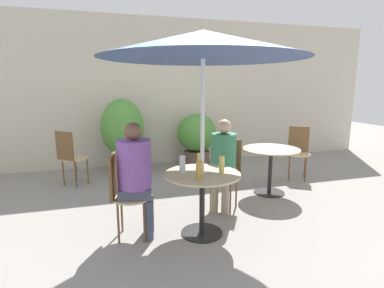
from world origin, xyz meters
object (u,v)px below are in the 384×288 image
Objects in this scene: cafe_table_far at (271,159)px; bistro_chair_0 at (227,167)px; potted_plant_0 at (123,132)px; umbrella at (203,45)px; potted_plant_1 at (197,136)px; bistro_chair_2 at (70,154)px; beer_glass_0 at (222,164)px; seated_person_0 at (223,157)px; bistro_chair_3 at (298,148)px; seated_person_1 at (136,171)px; cafe_table_near at (202,188)px; beer_glass_2 at (182,164)px; beer_glass_1 at (200,161)px; bistro_chair_1 at (122,189)px; beer_glass_3 at (199,170)px.

cafe_table_far is 0.90m from bistro_chair_0.
potted_plant_0 is 3.07m from umbrella.
bistro_chair_2 is at bearing -164.30° from potted_plant_1.
seated_person_0 is at bearing 66.47° from beer_glass_0.
potted_plant_0 is at bearing -167.92° from bistro_chair_3.
potted_plant_1 is (1.49, 2.67, -0.13)m from seated_person_1.
beer_glass_2 reaches higher than cafe_table_near.
cafe_table_near is 1.51m from umbrella.
beer_glass_0 is (0.21, -0.03, 0.26)m from cafe_table_near.
bistro_chair_0 is at bearing 40.35° from beer_glass_1.
seated_person_1 is 7.41× the size of beer_glass_1.
cafe_table_far is 1.58m from beer_glass_1.
beer_glass_1 is 2.70m from potted_plant_1.
umbrella reaches higher than bistro_chair_3.
bistro_chair_3 is 3.23m from potted_plant_0.
bistro_chair_3 is 0.66× the size of potted_plant_0.
bistro_chair_2 is at bearing 34.13° from seated_person_1.
potted_plant_0 reaches higher than bistro_chair_1.
cafe_table_near is 0.86m from bistro_chair_0.
bistro_chair_3 reaches higher than beer_glass_0.
potted_plant_1 is (-0.62, 1.85, 0.08)m from cafe_table_far.
bistro_chair_0 is at bearing -60.00° from bistro_chair_1.
bistro_chair_1 is at bearing 90.00° from seated_person_1.
potted_plant_1 is (2.37, 0.67, 0.06)m from bistro_chair_2.
bistro_chair_0 is 2.60m from bistro_chair_2.
cafe_table_near is 2.81m from potted_plant_0.
bistro_chair_0 is (-0.85, -0.30, 0.01)m from cafe_table_far.
bistro_chair_0 is at bearing -58.76° from potted_plant_0.
bistro_chair_0 is at bearing -119.74° from bistro_chair_3.
bistro_chair_1 is at bearing -160.62° from cafe_table_far.
bistro_chair_1 is 1.37m from seated_person_0.
potted_plant_0 is (-0.69, 2.71, 0.25)m from cafe_table_near.
bistro_chair_0 is at bearing 37.27° from beer_glass_2.
bistro_chair_2 is (-1.57, 2.14, 0.02)m from cafe_table_near.
beer_glass_1 is (-2.26, -1.31, 0.23)m from bistro_chair_3.
potted_plant_0 reaches higher than beer_glass_3.
beer_glass_1 is (1.61, -1.92, 0.23)m from bistro_chair_2.
seated_person_0 reaches higher than beer_glass_3.
potted_plant_0 is at bearing 6.97° from bistro_chair_1.
bistro_chair_3 is at bearing 68.60° from seated_person_0.
beer_glass_0 is at bearing -89.37° from seated_person_1.
seated_person_1 is 1.17× the size of potted_plant_1.
umbrella reaches higher than bistro_chair_1.
potted_plant_0 is (-0.59, 2.91, -0.01)m from beer_glass_3.
bistro_chair_2 is 4.92× the size of beer_glass_3.
umbrella reaches higher than seated_person_1.
beer_glass_1 is 0.43m from beer_glass_3.
beer_glass_0 reaches higher than cafe_table_far.
beer_glass_0 is at bearing 27.63° from beer_glass_3.
bistro_chair_0 is at bearing 90.00° from seated_person_0.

